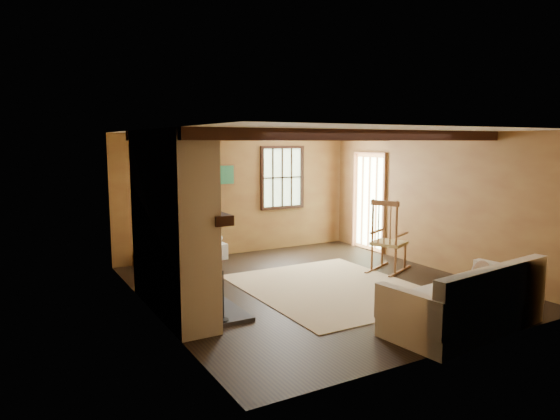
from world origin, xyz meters
TOP-DOWN VIEW (x-y plane):
  - ground at (0.00, 0.00)m, footprint 5.50×5.50m
  - room_envelope at (0.22, 0.26)m, footprint 5.02×5.52m
  - fireplace at (-2.23, -0.00)m, footprint 1.02×2.30m
  - rug at (0.20, -0.20)m, footprint 2.50×3.00m
  - rocking_chair at (1.65, 0.17)m, footprint 1.03×0.82m
  - sofa at (0.61, -2.41)m, footprint 2.18×1.16m
  - firewood_pile at (-1.81, 2.60)m, footprint 0.72×0.13m
  - laundry_basket at (-0.68, 2.51)m, footprint 0.51×0.40m
  - basket_pillow at (-0.68, 2.51)m, footprint 0.46×0.38m
  - armchair at (-1.61, 1.92)m, footprint 0.95×0.94m

SIDE VIEW (x-z plane):
  - ground at x=0.00m, z-range 0.00..0.00m
  - rug at x=0.20m, z-range 0.00..0.01m
  - firewood_pile at x=-1.81m, z-range 0.00..0.26m
  - laundry_basket at x=-0.68m, z-range 0.00..0.30m
  - sofa at x=0.61m, z-range -0.12..0.72m
  - armchair at x=-1.61m, z-range 0.00..0.65m
  - basket_pillow at x=-0.68m, z-range 0.30..0.51m
  - rocking_chair at x=1.65m, z-range -0.10..1.17m
  - fireplace at x=-2.23m, z-range -0.10..2.30m
  - room_envelope at x=0.22m, z-range 0.41..2.85m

